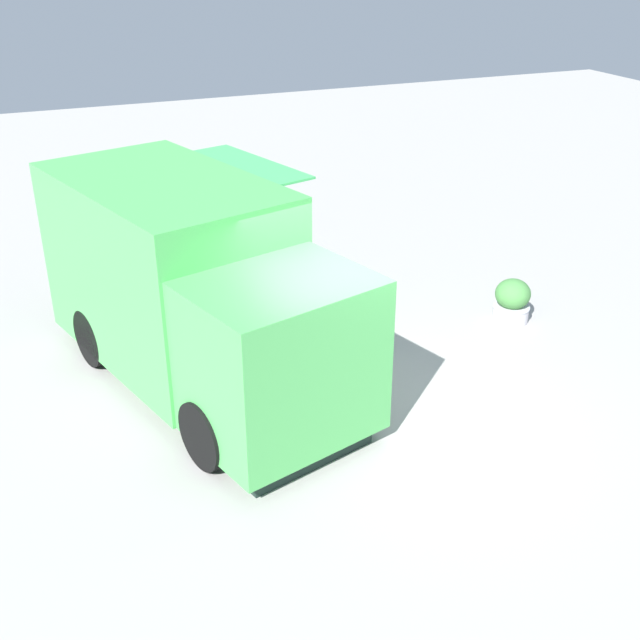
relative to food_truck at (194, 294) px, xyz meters
The scene contains 3 objects.
ground_plane 2.48m from the food_truck, 43.52° to the right, with size 40.00×40.00×0.00m, color #A6A39E.
food_truck is the anchor object (origin of this frame).
planter_flowering_near 4.85m from the food_truck, ahead, with size 0.56×0.56×0.67m.
Camera 1 is at (-3.50, -7.41, 5.34)m, focal length 44.19 mm.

